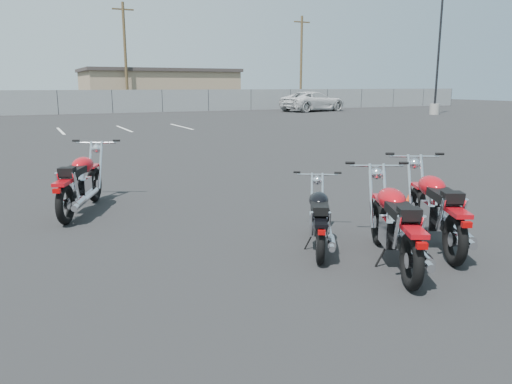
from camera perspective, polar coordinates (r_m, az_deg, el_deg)
name	(u,v)px	position (r m, az deg, el deg)	size (l,w,h in m)	color
ground	(262,249)	(6.72, 0.65, -6.55)	(120.00, 120.00, 0.00)	black
motorcycle_front_red	(81,183)	(9.05, -19.39, 1.02)	(1.37, 2.27, 1.14)	black
motorcycle_second_black	(319,219)	(6.71, 7.25, -3.04)	(1.24, 1.74, 0.90)	black
motorcycle_third_red	(395,224)	(6.26, 15.61, -3.60)	(1.42, 2.19, 1.11)	black
motorcycle_rear_red	(436,209)	(7.17, 19.87, -1.80)	(1.47, 2.23, 1.13)	black
training_cone_near	(410,200)	(9.20, 17.18, -0.88)	(0.29, 0.29, 0.34)	#FF390D
light_pole_east	(436,83)	(40.09, 19.91, 11.61)	(0.80, 0.70, 9.12)	gray
chainlink_fence	(58,102)	(40.84, -21.73, 9.51)	(80.06, 0.06, 1.80)	slate
tan_building_east	(158,88)	(51.34, -11.15, 11.56)	(14.40, 9.40, 3.70)	#8F785C
utility_pole_c	(125,55)	(45.65, -14.71, 14.91)	(1.80, 0.24, 9.00)	#43341F
utility_pole_d	(301,60)	(53.06, 5.19, 14.80)	(1.80, 0.24, 9.00)	#43341F
parking_line_stripes	(26,132)	(25.81, -24.76, 6.23)	(15.12, 4.00, 0.01)	silver
white_van	(313,96)	(42.93, 6.58, 10.88)	(6.79, 2.72, 2.58)	silver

